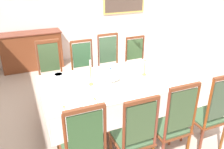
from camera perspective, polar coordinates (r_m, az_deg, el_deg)
ground at (r=3.96m, az=1.12°, el=-11.26°), size 6.50×6.15×0.04m
dining_table at (r=3.53m, az=1.64°, el=-2.38°), size 2.25×1.19×0.77m
tablecloth at (r=3.55m, az=1.63°, el=-2.77°), size 2.27×1.21×0.40m
chair_south_a at (r=2.58m, az=-6.89°, el=-17.52°), size 0.44×0.42×1.17m
chair_north_a at (r=4.26m, az=-14.48°, el=0.17°), size 0.44×0.42×1.18m
chair_south_b at (r=2.76m, az=5.49°, el=-14.55°), size 0.44×0.42×1.12m
chair_north_b at (r=4.37m, az=-6.74°, el=1.14°), size 0.44×0.42×1.11m
chair_south_c at (r=2.98m, az=14.63°, el=-11.49°), size 0.44×0.42×1.18m
chair_north_c at (r=4.52m, az=-0.42°, el=2.43°), size 0.44×0.42×1.17m
chair_south_d at (r=3.32m, az=22.92°, el=-8.58°), size 0.44×0.42×1.18m
chair_north_d at (r=4.76m, az=6.19°, el=3.00°), size 0.44×0.42×1.06m
soup_tureen at (r=3.41m, az=-0.38°, el=-0.08°), size 0.27×0.27×0.22m
candlestick_west at (r=3.29m, az=-5.21°, el=-0.11°), size 0.07×0.07×0.38m
candlestick_east at (r=3.62m, az=7.96°, el=2.01°), size 0.07×0.07×0.37m
bowl_near_left at (r=2.99m, az=-2.07°, el=-5.78°), size 0.15×0.15×0.03m
bowl_near_right at (r=2.87m, az=-9.14°, el=-7.45°), size 0.18×0.18×0.04m
bowl_far_left at (r=3.70m, az=-12.90°, el=-0.10°), size 0.15×0.15×0.04m
bowl_far_right at (r=3.44m, az=15.05°, el=-2.39°), size 0.14×0.14×0.03m
spoon_primary at (r=2.99m, az=-4.08°, el=-6.15°), size 0.03×0.18×0.01m
spoon_secondary at (r=2.88m, az=-11.59°, el=-7.92°), size 0.03×0.18×0.01m
sideboard at (r=6.02m, az=-18.94°, el=5.52°), size 1.44×0.48×0.90m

